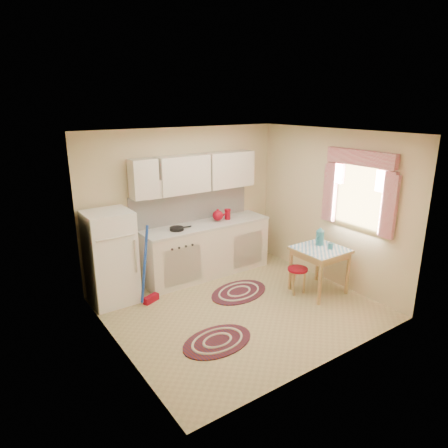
# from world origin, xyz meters

# --- Properties ---
(room_shell) EXTENTS (3.64, 3.60, 2.52)m
(room_shell) POSITION_xyz_m (0.16, 0.24, 1.60)
(room_shell) COLOR tan
(room_shell) RESTS_ON ground
(fridge) EXTENTS (0.65, 0.60, 1.40)m
(fridge) POSITION_xyz_m (-1.44, 1.25, 0.70)
(fridge) COLOR white
(fridge) RESTS_ON ground
(broom) EXTENTS (0.30, 0.22, 1.20)m
(broom) POSITION_xyz_m (-1.00, 0.90, 0.60)
(broom) COLOR #1C43AF
(broom) RESTS_ON ground
(base_cabinets) EXTENTS (2.25, 0.60, 0.88)m
(base_cabinets) POSITION_xyz_m (0.24, 1.30, 0.44)
(base_cabinets) COLOR silver
(base_cabinets) RESTS_ON ground
(countertop) EXTENTS (2.27, 0.62, 0.04)m
(countertop) POSITION_xyz_m (0.24, 1.30, 0.90)
(countertop) COLOR beige
(countertop) RESTS_ON base_cabinets
(frying_pan) EXTENTS (0.24, 0.24, 0.05)m
(frying_pan) POSITION_xyz_m (-0.34, 1.25, 0.94)
(frying_pan) COLOR black
(frying_pan) RESTS_ON countertop
(red_kettle) EXTENTS (0.24, 0.22, 0.20)m
(red_kettle) POSITION_xyz_m (0.48, 1.30, 1.02)
(red_kettle) COLOR maroon
(red_kettle) RESTS_ON countertop
(red_canister) EXTENTS (0.13, 0.13, 0.16)m
(red_canister) POSITION_xyz_m (0.68, 1.30, 1.00)
(red_canister) COLOR maroon
(red_canister) RESTS_ON countertop
(table) EXTENTS (0.72, 0.72, 0.72)m
(table) POSITION_xyz_m (1.33, -0.27, 0.36)
(table) COLOR tan
(table) RESTS_ON ground
(stool) EXTENTS (0.40, 0.40, 0.42)m
(stool) POSITION_xyz_m (1.01, -0.13, 0.21)
(stool) COLOR maroon
(stool) RESTS_ON ground
(coffee_pot) EXTENTS (0.17, 0.16, 0.31)m
(coffee_pot) POSITION_xyz_m (1.43, -0.15, 0.87)
(coffee_pot) COLOR teal
(coffee_pot) RESTS_ON table
(mug) EXTENTS (0.08, 0.08, 0.10)m
(mug) POSITION_xyz_m (1.44, -0.37, 0.77)
(mug) COLOR teal
(mug) RESTS_ON table
(rug_center) EXTENTS (1.14, 0.87, 0.02)m
(rug_center) POSITION_xyz_m (0.27, 0.40, 0.01)
(rug_center) COLOR #661D0B
(rug_center) RESTS_ON ground
(rug_left) EXTENTS (1.01, 0.71, 0.02)m
(rug_left) POSITION_xyz_m (-0.76, -0.54, 0.01)
(rug_left) COLOR #661D0B
(rug_left) RESTS_ON ground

